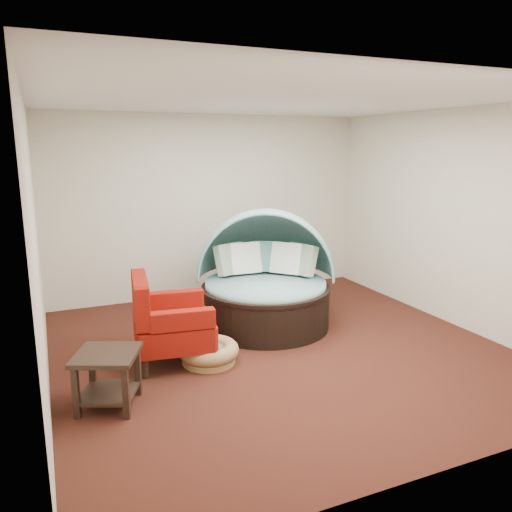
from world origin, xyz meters
name	(u,v)px	position (x,y,z in m)	size (l,w,h in m)	color
floor	(279,349)	(0.00, 0.00, 0.00)	(5.00, 5.00, 0.00)	#441E13
wall_back	(210,206)	(0.00, 2.50, 1.40)	(5.00, 5.00, 0.00)	beige
wall_front	(447,289)	(0.00, -2.50, 1.40)	(5.00, 5.00, 0.00)	beige
wall_left	(36,249)	(-2.50, 0.00, 1.40)	(5.00, 5.00, 0.00)	beige
wall_right	(452,218)	(2.50, 0.00, 1.40)	(5.00, 5.00, 0.00)	beige
ceiling	(282,100)	(0.00, 0.00, 2.80)	(5.00, 5.00, 0.00)	white
canopy_daybed	(266,272)	(0.21, 0.85, 0.71)	(2.24, 2.22, 1.53)	black
pet_basket	(209,352)	(-0.87, -0.03, 0.12)	(0.71, 0.71, 0.23)	olive
red_armchair	(168,322)	(-1.27, 0.17, 0.45)	(0.94, 0.95, 0.98)	black
side_table	(108,372)	(-2.00, -0.56, 0.33)	(0.71, 0.71, 0.52)	black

